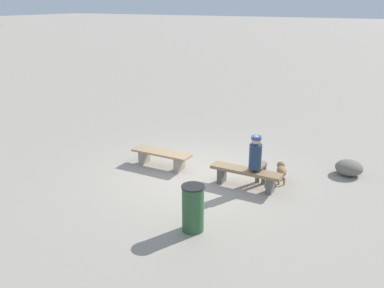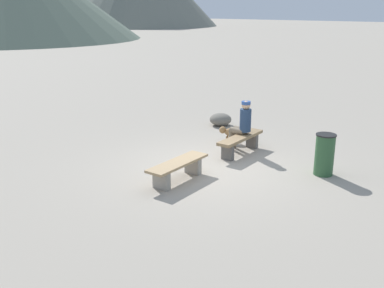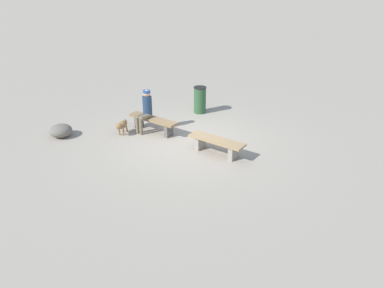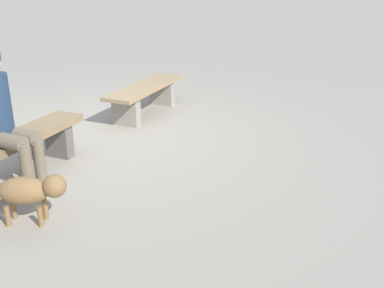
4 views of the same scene
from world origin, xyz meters
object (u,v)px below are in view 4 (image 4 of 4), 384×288
object	(u,v)px
bench_left	(145,94)
dog	(31,190)
seated_person	(3,113)
bench_right	(19,147)

from	to	relation	value
bench_left	dog	xyz separation A→B (m)	(3.11, 0.64, 0.00)
seated_person	dog	distance (m)	0.91
seated_person	dog	world-z (taller)	seated_person
dog	bench_right	bearing A→B (deg)	116.59
bench_right	dog	bearing A→B (deg)	47.61
bench_right	bench_left	bearing A→B (deg)	176.99
bench_right	seated_person	world-z (taller)	seated_person
seated_person	dog	xyz separation A→B (m)	(0.43, 0.65, -0.47)
bench_right	dog	world-z (taller)	bench_right
bench_left	bench_right	bearing A→B (deg)	-3.01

